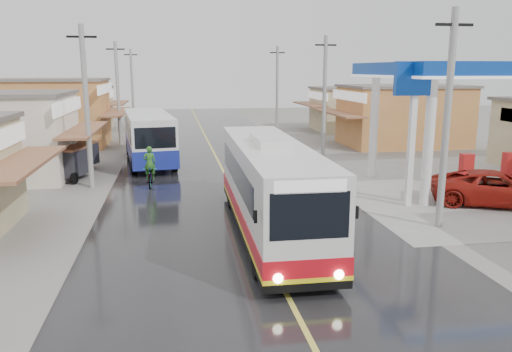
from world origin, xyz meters
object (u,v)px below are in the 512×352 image
object	(u,v)px
coach_bus	(270,187)
tricycle_near	(71,161)
cyclist	(150,173)
tricycle_far	(81,154)
jeepney	(496,188)
second_bus	(149,137)

from	to	relation	value
coach_bus	tricycle_near	size ratio (longest dim) A/B	4.24
cyclist	tricycle_near	xyz separation A→B (m)	(-4.26, 2.29, 0.33)
tricycle_near	tricycle_far	size ratio (longest dim) A/B	1.09
coach_bus	jeepney	bearing A→B (deg)	12.11
jeepney	tricycle_far	distance (m)	22.44
second_bus	jeepney	distance (m)	20.13
coach_bus	tricycle_near	xyz separation A→B (m)	(-8.85, 10.53, -0.69)
tricycle_near	tricycle_far	bearing A→B (deg)	108.18
second_bus	cyclist	size ratio (longest dim) A/B	4.61
coach_bus	cyclist	world-z (taller)	coach_bus
cyclist	tricycle_far	size ratio (longest dim) A/B	0.85
cyclist	tricycle_near	size ratio (longest dim) A/B	0.78
tricycle_near	tricycle_far	xyz separation A→B (m)	(0.03, 2.89, -0.10)
jeepney	cyclist	world-z (taller)	cyclist
second_bus	coach_bus	bearing A→B (deg)	-78.81
jeepney	cyclist	distance (m)	16.34
cyclist	tricycle_near	world-z (taller)	cyclist
second_bus	tricycle_near	world-z (taller)	second_bus
tricycle_far	jeepney	bearing A→B (deg)	-8.82
second_bus	cyclist	bearing A→B (deg)	-94.31
cyclist	jeepney	bearing A→B (deg)	-22.65
coach_bus	jeepney	size ratio (longest dim) A/B	2.10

